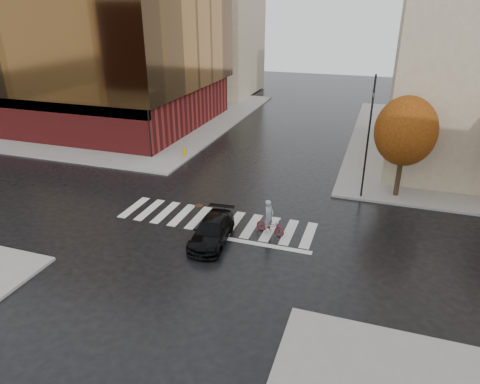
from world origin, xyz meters
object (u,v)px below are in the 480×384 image
(traffic_light_ne, at_px, (369,129))
(fire_hydrant, at_px, (185,151))
(traffic_light_nw, at_px, (147,105))
(sedan, at_px, (212,231))
(cyclist, at_px, (270,223))

(traffic_light_ne, height_order, fire_hydrant, traffic_light_ne)
(traffic_light_nw, distance_m, fire_hydrant, 4.71)
(traffic_light_nw, relative_size, traffic_light_ne, 0.96)
(sedan, xyz_separation_m, fire_hydrant, (-7.20, 11.80, -0.05))
(sedan, xyz_separation_m, cyclist, (2.70, 1.80, 0.06))
(sedan, height_order, traffic_light_nw, traffic_light_nw)
(sedan, bearing_deg, fire_hydrant, 115.76)
(sedan, height_order, cyclist, cyclist)
(traffic_light_ne, bearing_deg, fire_hydrant, -9.52)
(cyclist, height_order, traffic_light_nw, traffic_light_nw)
(traffic_light_nw, bearing_deg, traffic_light_ne, 87.08)
(sedan, bearing_deg, traffic_light_nw, 126.30)
(sedan, distance_m, traffic_light_nw, 15.01)
(cyclist, xyz_separation_m, traffic_light_ne, (4.45, 6.47, 3.96))
(traffic_light_ne, bearing_deg, sedan, 53.43)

